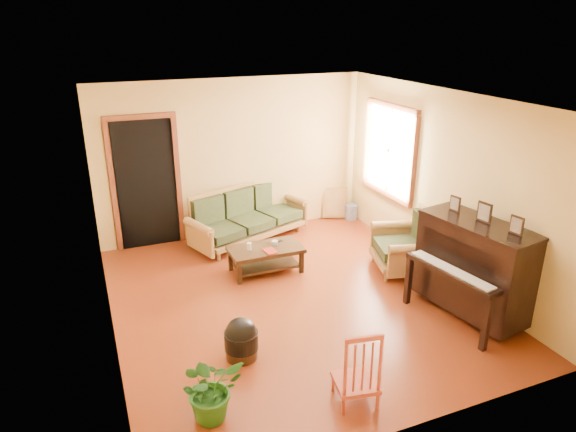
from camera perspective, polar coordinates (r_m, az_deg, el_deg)
name	(u,v)px	position (r m, az deg, el deg)	size (l,w,h in m)	color
floor	(293,299)	(6.86, 0.54, -9.18)	(5.00, 5.00, 0.00)	#5B1E0B
doorway	(146,185)	(8.34, -15.48, 3.37)	(1.08, 0.16, 2.05)	black
window	(389,150)	(8.36, 11.21, 7.16)	(0.12, 1.36, 1.46)	white
sofa	(249,215)	(8.44, -4.34, 0.06)	(2.02, 0.85, 0.87)	olive
coffee_table	(266,259)	(7.47, -2.49, -4.84)	(1.05, 0.57, 0.38)	black
armchair	(403,242)	(7.57, 12.61, -2.81)	(0.87, 0.91, 0.91)	olive
piano	(473,270)	(6.63, 19.90, -5.63)	(0.82, 1.39, 1.23)	black
footstool	(241,343)	(5.74, -5.20, -13.87)	(0.37, 0.37, 0.35)	black
red_chair	(356,364)	(5.07, 7.60, -16.01)	(0.39, 0.43, 0.83)	maroon
leaning_frame	(335,202)	(9.45, 5.26, 1.51)	(0.45, 0.10, 0.60)	#B1853B
ceramic_crock	(351,212)	(9.49, 7.01, 0.46)	(0.22, 0.22, 0.27)	#3547A0
potted_plant	(211,388)	(4.96, -8.52, -18.39)	(0.58, 0.50, 0.64)	#225B1A
book	(265,252)	(7.22, -2.54, -4.07)	(0.16, 0.21, 0.02)	maroon
candle	(249,246)	(7.31, -4.33, -3.39)	(0.06, 0.06, 0.11)	silver
glass_jar	(275,243)	(7.47, -1.46, -2.99)	(0.09, 0.09, 0.06)	silver
remote	(278,241)	(7.57, -1.06, -2.83)	(0.13, 0.04, 0.01)	black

